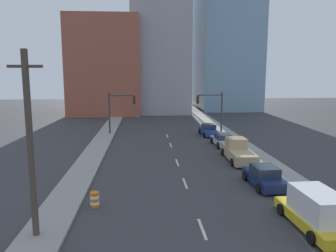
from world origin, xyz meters
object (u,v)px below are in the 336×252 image
Objects in this scene: traffic_barrel at (95,200)px; sedan_blue at (209,130)px; box_truck_yellow at (317,211)px; sedan_silver at (223,140)px; pickup_truck_tan at (238,151)px; traffic_signal_left at (117,108)px; utility_pole_left_near at (30,145)px; traffic_signal_right at (214,107)px; sedan_navy at (264,177)px.

sedan_blue is (11.68, 23.06, 0.23)m from traffic_barrel.
box_truck_yellow is at bearing -91.80° from sedan_blue.
box_truck_yellow is 1.16× the size of sedan_silver.
traffic_signal_left is at bearing 132.22° from pickup_truck_tan.
utility_pole_left_near is 6.14m from traffic_barrel.
utility_pole_left_near is at bearing -120.49° from sedan_blue.
pickup_truck_tan is at bearing 44.53° from utility_pole_left_near.
utility_pole_left_near is (-15.14, -28.61, 1.12)m from traffic_signal_right.
traffic_signal_right is 0.61× the size of utility_pole_left_near.
sedan_blue is (-0.46, 26.84, -0.28)m from box_truck_yellow.
sedan_navy is at bearing -92.40° from traffic_signal_right.
traffic_signal_left is 25.12m from traffic_barrel.
utility_pole_left_near is at bearing -93.65° from traffic_signal_left.
sedan_navy reaches higher than traffic_barrel.
utility_pole_left_near reaches higher than sedan_blue.
traffic_barrel is 0.17× the size of box_truck_yellow.
traffic_signal_left is 19.36m from pickup_truck_tan.
traffic_barrel is 12.22m from sedan_navy.
traffic_signal_right reaches higher than traffic_barrel.
sedan_blue is at bearing 63.14° from traffic_barrel.
traffic_signal_left is 0.61× the size of utility_pole_left_near.
box_truck_yellow is 0.86× the size of pickup_truck_tan.
traffic_barrel is (2.37, 3.69, -4.29)m from utility_pole_left_near.
traffic_signal_right is at bearing 62.88° from traffic_barrel.
traffic_signal_left is at bearing 144.37° from sedan_silver.
sedan_blue is (-0.16, 20.09, 0.02)m from sedan_navy.
box_truck_yellow is (14.51, -0.09, -3.78)m from utility_pole_left_near.
sedan_navy is 20.09m from sedan_blue.
sedan_blue is at bearing 88.46° from sedan_navy.
utility_pole_left_near is 30.49m from sedan_blue.
traffic_signal_right is 22.15m from sedan_navy.
sedan_navy is (-0.29, 6.76, -0.30)m from box_truck_yellow.
traffic_signal_left is 15.34m from sedan_silver.
traffic_signal_left is 1.04× the size of box_truck_yellow.
box_truck_yellow is at bearing -0.34° from utility_pole_left_near.
sedan_navy is 13.73m from sedan_silver.
utility_pole_left_near is 2.07× the size of sedan_blue.
sedan_blue is at bearing -120.23° from traffic_signal_right.
utility_pole_left_near is at bearing -134.24° from pickup_truck_tan.
traffic_signal_left is at bearing 86.35° from utility_pole_left_near.
pickup_truck_tan is 12.61m from sedan_blue.
pickup_truck_tan is (-0.75, -14.45, -2.83)m from traffic_signal_right.
utility_pole_left_near is at bearing -156.87° from sedan_navy.
sedan_blue reaches higher than sedan_silver.
box_truck_yellow is 20.48m from sedan_silver.
sedan_silver reaches higher than traffic_barrel.
sedan_blue is (-0.37, 6.36, 0.07)m from sedan_silver.
traffic_signal_left reaches higher than sedan_blue.
traffic_signal_left reaches higher than traffic_barrel.
traffic_barrel is 0.15× the size of pickup_truck_tan.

